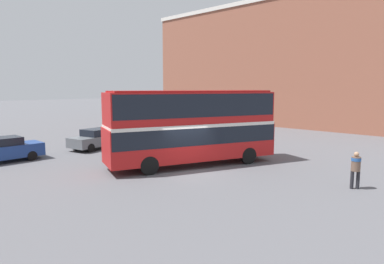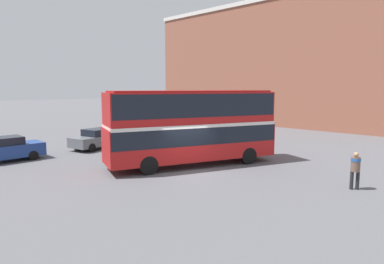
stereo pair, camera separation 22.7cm
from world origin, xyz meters
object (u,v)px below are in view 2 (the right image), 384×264
(double_decker_bus, at_px, (192,123))
(parked_car_kerb_far, at_px, (98,138))
(pedestrian_foreground, at_px, (355,167))
(parked_car_kerb_near, at_px, (5,149))

(double_decker_bus, xyz_separation_m, parked_car_kerb_far, (-1.08, 9.19, -1.80))
(double_decker_bus, relative_size, parked_car_kerb_far, 2.33)
(double_decker_bus, height_order, pedestrian_foreground, double_decker_bus)
(parked_car_kerb_near, relative_size, parked_car_kerb_far, 0.99)
(double_decker_bus, distance_m, parked_car_kerb_far, 9.42)
(parked_car_kerb_near, height_order, parked_car_kerb_far, parked_car_kerb_near)
(parked_car_kerb_far, bearing_deg, double_decker_bus, 85.10)
(pedestrian_foreground, bearing_deg, double_decker_bus, -117.58)
(double_decker_bus, height_order, parked_car_kerb_far, double_decker_bus)
(parked_car_kerb_near, distance_m, parked_car_kerb_far, 6.61)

